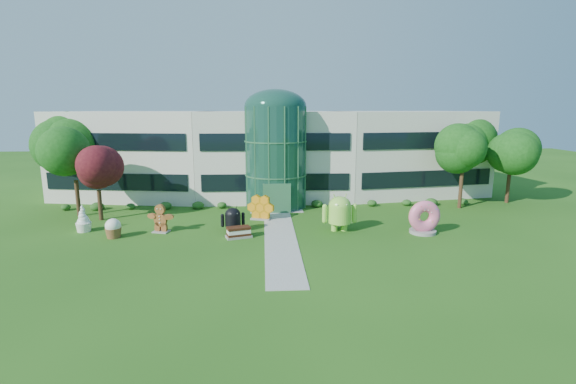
{
  "coord_description": "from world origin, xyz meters",
  "views": [
    {
      "loc": [
        -1.24,
        -28.83,
        9.59
      ],
      "look_at": [
        0.85,
        6.0,
        2.6
      ],
      "focal_mm": 26.0,
      "sensor_mm": 36.0,
      "label": 1
    }
  ],
  "objects_px": {
    "gingerbread": "(161,218)",
    "android_black": "(233,218)",
    "donut": "(424,217)",
    "android_green": "(340,211)"
  },
  "relations": [
    {
      "from": "donut",
      "to": "android_black",
      "type": "bearing_deg",
      "value": 171.93
    },
    {
      "from": "android_green",
      "to": "android_black",
      "type": "relative_size",
      "value": 1.45
    },
    {
      "from": "android_green",
      "to": "gingerbread",
      "type": "height_order",
      "value": "android_green"
    },
    {
      "from": "donut",
      "to": "gingerbread",
      "type": "relative_size",
      "value": 1.08
    },
    {
      "from": "android_black",
      "to": "donut",
      "type": "height_order",
      "value": "donut"
    },
    {
      "from": "gingerbread",
      "to": "android_black",
      "type": "bearing_deg",
      "value": 14.1
    },
    {
      "from": "android_green",
      "to": "donut",
      "type": "xyz_separation_m",
      "value": [
        6.43,
        -1.03,
        -0.32
      ]
    },
    {
      "from": "android_black",
      "to": "gingerbread",
      "type": "xyz_separation_m",
      "value": [
        -5.67,
        0.18,
        0.0
      ]
    },
    {
      "from": "android_green",
      "to": "android_black",
      "type": "xyz_separation_m",
      "value": [
        -8.47,
        0.27,
        -0.51
      ]
    },
    {
      "from": "android_green",
      "to": "donut",
      "type": "bearing_deg",
      "value": -10.59
    }
  ]
}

